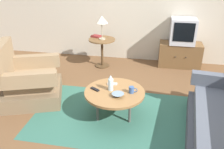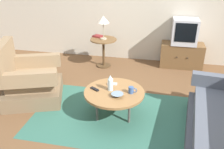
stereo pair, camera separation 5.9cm
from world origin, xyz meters
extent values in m
plane|color=brown|center=(0.00, 0.00, 0.00)|extent=(16.00, 16.00, 0.00)
cube|color=#2D5B4C|center=(0.00, -0.07, 0.00)|extent=(2.37, 1.52, 0.00)
cube|color=brown|center=(-1.39, 0.15, 0.12)|extent=(1.11, 1.10, 0.24)
cube|color=#846B4C|center=(-1.39, 0.15, 0.33)|extent=(0.89, 0.79, 0.18)
cube|color=#846B4C|center=(-1.74, 0.03, 0.69)|extent=(0.42, 0.85, 0.54)
cube|color=#846B4C|center=(-1.27, -0.19, 0.53)|extent=(0.87, 0.43, 0.22)
cube|color=#846B4C|center=(-1.51, 0.49, 0.53)|extent=(0.87, 0.43, 0.22)
cube|color=#3E424B|center=(1.41, -0.53, 0.12)|extent=(1.08, 1.97, 0.24)
cube|color=#4C515B|center=(1.51, 0.34, 0.51)|extent=(0.88, 0.24, 0.19)
cylinder|color=olive|center=(0.00, -0.07, 0.40)|extent=(0.86, 0.86, 0.04)
cylinder|color=#4C4742|center=(0.00, 0.20, 0.19)|extent=(0.04, 0.04, 0.38)
cylinder|color=#4C4742|center=(-0.22, -0.23, 0.19)|extent=(0.04, 0.04, 0.38)
cylinder|color=#4C4742|center=(0.24, -0.18, 0.19)|extent=(0.04, 0.04, 0.38)
cylinder|color=brown|center=(-0.58, 1.69, 0.60)|extent=(0.55, 0.55, 0.02)
cylinder|color=#47311C|center=(-0.58, 1.69, 0.29)|extent=(0.05, 0.05, 0.58)
cylinder|color=#47311C|center=(-0.58, 1.69, 0.01)|extent=(0.30, 0.30, 0.02)
cube|color=brown|center=(1.05, 2.01, 0.26)|extent=(0.87, 0.40, 0.52)
sphere|color=black|center=(0.94, 1.80, 0.28)|extent=(0.02, 0.02, 0.02)
sphere|color=black|center=(1.15, 1.80, 0.28)|extent=(0.02, 0.02, 0.02)
cube|color=#B7B7BC|center=(1.05, 2.01, 0.78)|extent=(0.50, 0.43, 0.52)
cube|color=black|center=(1.05, 1.79, 0.81)|extent=(0.40, 0.01, 0.37)
cylinder|color=#9E937A|center=(-0.58, 1.69, 0.62)|extent=(0.13, 0.13, 0.02)
cylinder|color=#9E937A|center=(-0.58, 1.69, 0.79)|extent=(0.02, 0.02, 0.32)
cone|color=beige|center=(-0.58, 1.69, 1.02)|extent=(0.24, 0.24, 0.14)
cylinder|color=silver|center=(-0.06, -0.04, 0.50)|extent=(0.07, 0.07, 0.17)
cone|color=silver|center=(-0.06, -0.04, 0.62)|extent=(0.07, 0.07, 0.06)
cylinder|color=#335184|center=(0.24, -0.07, 0.46)|extent=(0.07, 0.07, 0.09)
torus|color=#335184|center=(0.29, -0.07, 0.46)|extent=(0.06, 0.01, 0.06)
cone|color=slate|center=(0.07, -0.19, 0.43)|extent=(0.17, 0.17, 0.04)
cube|color=black|center=(-0.28, -0.08, 0.42)|extent=(0.14, 0.11, 0.02)
cube|color=#B2B2B7|center=(-0.07, 0.13, 0.42)|extent=(0.15, 0.08, 0.02)
cube|color=maroon|center=(-0.74, 1.83, 0.62)|extent=(0.24, 0.22, 0.03)
camera|label=1|loc=(0.50, -2.93, 2.07)|focal=38.01mm
camera|label=2|loc=(0.56, -2.92, 2.07)|focal=38.01mm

